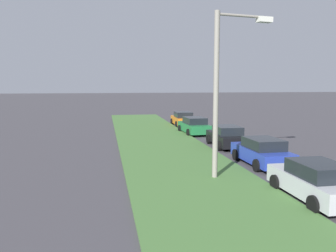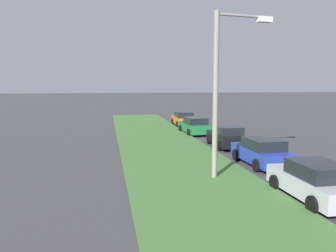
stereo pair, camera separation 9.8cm
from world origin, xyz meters
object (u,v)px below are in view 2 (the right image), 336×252
parked_car_black (227,137)px  parked_car_orange (184,119)px  parked_car_green (195,126)px  streetlight (223,83)px  parked_car_silver (315,182)px  parked_car_blue (262,152)px

parked_car_black → parked_car_orange: 12.17m
parked_car_black → parked_car_green: same height
streetlight → parked_car_black: bearing=-21.3°
parked_car_green → parked_car_orange: size_ratio=1.01×
parked_car_orange → streetlight: streetlight is taller
parked_car_black → streetlight: streetlight is taller
parked_car_silver → parked_car_orange: same height
parked_car_black → parked_car_orange: same height
streetlight → parked_car_green: bearing=-9.5°
parked_car_silver → streetlight: (3.43, 2.53, 3.67)m
parked_car_silver → streetlight: streetlight is taller
parked_car_green → parked_car_orange: bearing=-5.9°
parked_car_black → parked_car_orange: size_ratio=1.01×
parked_car_green → streetlight: (-14.07, 2.35, 3.67)m
parked_car_green → parked_car_blue: bearing=-179.7°
parked_car_green → parked_car_silver: bearing=177.6°
parked_car_silver → parked_car_green: 17.51m
parked_car_black → parked_car_green: (6.34, 0.66, 0.00)m
parked_car_silver → parked_car_blue: 5.67m
parked_car_green → parked_car_orange: 5.83m
parked_car_silver → parked_car_green: (17.51, 0.18, 0.00)m
parked_car_blue → parked_car_black: (5.51, 0.01, 0.00)m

